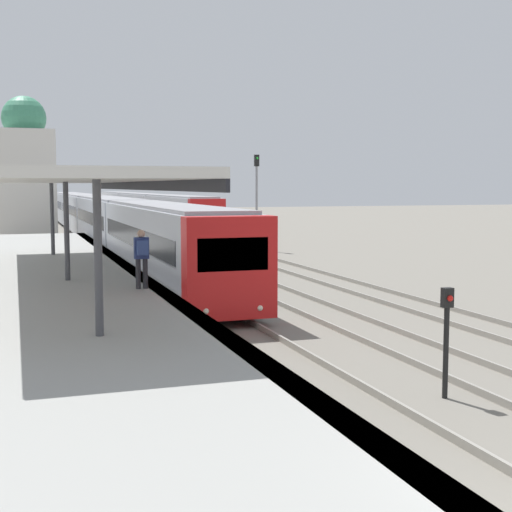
% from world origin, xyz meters
% --- Properties ---
extents(platform_canopy, '(4.00, 21.52, 3.21)m').
position_xyz_m(platform_canopy, '(-3.97, 17.34, 4.09)').
color(platform_canopy, beige).
rests_on(platform_canopy, station_platform).
extents(person_on_platform, '(0.40, 0.40, 1.66)m').
position_xyz_m(person_on_platform, '(-2.17, 14.76, 1.99)').
color(person_on_platform, '#2D2D33').
rests_on(person_on_platform, station_platform).
extents(train_near, '(2.56, 68.22, 3.19)m').
position_xyz_m(train_near, '(0.00, 47.21, 1.77)').
color(train_near, red).
rests_on(train_near, ground_plane).
extents(train_far, '(2.46, 50.97, 3.16)m').
position_xyz_m(train_far, '(6.64, 66.11, 1.75)').
color(train_far, red).
rests_on(train_far, ground_plane).
extents(signal_post_near, '(0.20, 0.21, 2.05)m').
position_xyz_m(signal_post_near, '(1.89, 5.93, 1.26)').
color(signal_post_near, black).
rests_on(signal_post_near, ground_plane).
extents(signal_mast_far, '(0.28, 0.29, 5.77)m').
position_xyz_m(signal_mast_far, '(8.47, 36.05, 3.58)').
color(signal_mast_far, gray).
rests_on(signal_mast_far, ground_plane).
extents(distant_domed_building, '(4.00, 4.00, 10.16)m').
position_xyz_m(distant_domed_building, '(-4.69, 47.98, 4.78)').
color(distant_domed_building, silver).
rests_on(distant_domed_building, ground_plane).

